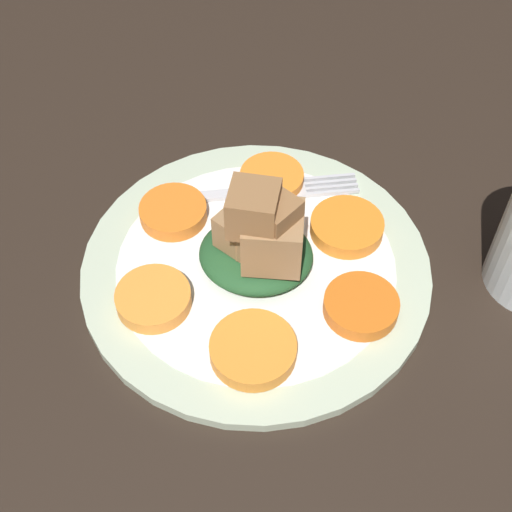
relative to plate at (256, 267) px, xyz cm
name	(u,v)px	position (x,y,z in cm)	size (l,w,h in cm)	color
table_slab	(256,278)	(0.00, 0.00, -1.52)	(120.00, 120.00, 2.00)	black
plate	(256,267)	(0.00, 0.00, 0.00)	(30.04, 30.04, 1.05)	beige
carrot_slice_0	(153,298)	(7.63, 5.41, 1.26)	(6.19, 6.19, 1.35)	orange
carrot_slice_1	(253,349)	(-1.15, 8.93, 1.26)	(6.80, 6.80, 1.35)	orange
carrot_slice_2	(361,306)	(-9.14, 3.56, 1.26)	(6.11, 6.11, 1.35)	orange
carrot_slice_3	(347,227)	(-7.38, -4.77, 1.26)	(6.48, 6.48, 1.35)	orange
carrot_slice_4	(267,178)	(0.45, -9.66, 1.26)	(5.97, 5.97, 1.35)	orange
carrot_slice_5	(173,212)	(8.17, -4.16, 1.26)	(6.07, 6.07, 1.35)	orange
center_pile	(259,240)	(-0.33, 0.41, 4.27)	(9.69, 8.72, 10.01)	#235128
fork	(262,191)	(0.76, -8.35, 0.78)	(18.82, 6.86, 0.40)	silver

